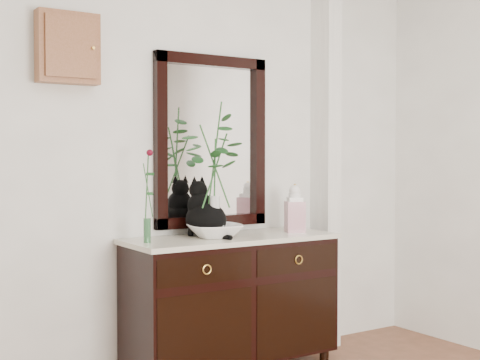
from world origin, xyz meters
TOP-DOWN VIEW (x-y plane):
  - wall_back at (0.00, 1.98)m, footprint 3.60×0.04m
  - pilaster at (1.00, 1.90)m, footprint 0.12×0.20m
  - sideboard at (0.10, 1.73)m, footprint 1.33×0.52m
  - wall_mirror at (0.10, 1.97)m, footprint 0.80×0.06m
  - key_cabinet at (-0.85, 1.94)m, footprint 0.35×0.10m
  - cat at (-0.04, 1.79)m, footprint 0.32×0.36m
  - lotus_bowl at (-0.02, 1.72)m, footprint 0.39×0.39m
  - vase_branches at (-0.02, 1.72)m, footprint 0.41×0.41m
  - bud_vase_rose at (-0.47, 1.72)m, footprint 0.07×0.07m
  - ginger_jar at (0.57, 1.70)m, footprint 0.16×0.16m

SIDE VIEW (x-z plane):
  - sideboard at x=0.10m, z-range 0.06..0.88m
  - lotus_bowl at x=-0.02m, z-range 0.85..0.93m
  - ginger_jar at x=0.57m, z-range 0.85..1.17m
  - cat at x=-0.04m, z-range 0.85..1.20m
  - bud_vase_rose at x=-0.47m, z-range 0.85..1.39m
  - vase_branches at x=-0.02m, z-range 0.87..1.68m
  - wall_back at x=0.00m, z-range 0.00..2.70m
  - pilaster at x=1.00m, z-range 0.00..2.70m
  - wall_mirror at x=0.10m, z-range 0.89..1.99m
  - key_cabinet at x=-0.85m, z-range 1.75..2.15m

